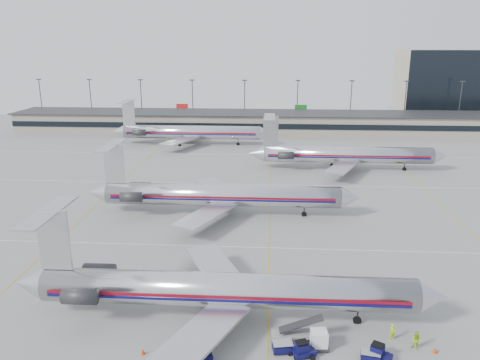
# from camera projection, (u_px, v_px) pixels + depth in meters

# --- Properties ---
(ground) EXTENTS (260.00, 260.00, 0.00)m
(ground) POSITION_uv_depth(u_px,v_px,m) (268.00, 283.00, 54.73)
(ground) COLOR gray
(ground) RESTS_ON ground
(apron_markings) EXTENTS (160.00, 0.15, 0.02)m
(apron_markings) POSITION_uv_depth(u_px,v_px,m) (269.00, 248.00, 64.31)
(apron_markings) COLOR silver
(apron_markings) RESTS_ON ground
(terminal) EXTENTS (162.00, 17.00, 6.25)m
(terminal) POSITION_uv_depth(u_px,v_px,m) (271.00, 122.00, 147.71)
(terminal) COLOR gray
(terminal) RESTS_ON ground
(light_mast_row) EXTENTS (163.60, 0.40, 15.28)m
(light_mast_row) POSITION_uv_depth(u_px,v_px,m) (271.00, 100.00, 159.63)
(light_mast_row) COLOR #38383D
(light_mast_row) RESTS_ON ground
(distant_building) EXTENTS (30.00, 20.00, 25.00)m
(distant_building) POSITION_uv_depth(u_px,v_px,m) (442.00, 85.00, 170.01)
(distant_building) COLOR tan
(distant_building) RESTS_ON ground
(jet_foreground) EXTENTS (43.75, 25.76, 11.45)m
(jet_foreground) POSITION_uv_depth(u_px,v_px,m) (218.00, 289.00, 46.89)
(jet_foreground) COLOR silver
(jet_foreground) RESTS_ON ground
(jet_second_row) EXTENTS (44.49, 26.20, 11.65)m
(jet_second_row) POSITION_uv_depth(u_px,v_px,m) (217.00, 195.00, 76.01)
(jet_second_row) COLOR silver
(jet_second_row) RESTS_ON ground
(jet_third_row) EXTENTS (43.59, 26.81, 11.92)m
(jet_third_row) POSITION_uv_depth(u_px,v_px,m) (343.00, 154.00, 103.36)
(jet_third_row) COLOR silver
(jet_third_row) RESTS_ON ground
(jet_back_row) EXTENTS (44.43, 27.33, 12.15)m
(jet_back_row) POSITION_uv_depth(u_px,v_px,m) (188.00, 132.00, 129.27)
(jet_back_row) COLOR silver
(jet_back_row) RESTS_ON ground
(tug_left) EXTENTS (2.65, 1.94, 1.94)m
(tug_left) POSITION_uv_depth(u_px,v_px,m) (197.00, 355.00, 40.82)
(tug_left) COLOR #0A0A38
(tug_left) RESTS_ON ground
(tug_center) EXTENTS (2.20, 1.62, 1.61)m
(tug_center) POSITION_uv_depth(u_px,v_px,m) (303.00, 350.00, 41.64)
(tug_center) COLOR #0A0A38
(tug_center) RESTS_ON ground
(tug_right) EXTENTS (2.22, 1.89, 1.62)m
(tug_right) POSITION_uv_depth(u_px,v_px,m) (379.00, 353.00, 41.29)
(tug_right) COLOR #0A0A38
(tug_right) RESTS_ON ground
(cart_inner) EXTENTS (1.97, 1.52, 1.01)m
(cart_inner) POSITION_uv_depth(u_px,v_px,m) (282.00, 347.00, 42.41)
(cart_inner) COLOR #0A0A38
(cart_inner) RESTS_ON ground
(cart_outer) EXTENTS (1.83, 1.41, 0.94)m
(cart_outer) POSITION_uv_depth(u_px,v_px,m) (370.00, 356.00, 41.24)
(cart_outer) COLOR #0A0A38
(cart_outer) RESTS_ON ground
(uld_container) EXTENTS (1.88, 1.62, 1.85)m
(uld_container) POSITION_uv_depth(u_px,v_px,m) (319.00, 340.00, 42.77)
(uld_container) COLOR #2D2D30
(uld_container) RESTS_ON ground
(belt_loader) EXTENTS (4.88, 1.90, 2.54)m
(belt_loader) POSITION_uv_depth(u_px,v_px,m) (294.00, 334.00, 44.05)
(belt_loader) COLOR gray
(belt_loader) RESTS_ON ground
(ramp_worker_near) EXTENTS (0.73, 0.63, 1.69)m
(ramp_worker_near) POSITION_uv_depth(u_px,v_px,m) (392.00, 332.00, 44.08)
(ramp_worker_near) COLOR #CCE615
(ramp_worker_near) RESTS_ON ground
(ramp_worker_far) EXTENTS (1.09, 1.00, 1.81)m
(ramp_worker_far) POSITION_uv_depth(u_px,v_px,m) (417.00, 341.00, 42.67)
(ramp_worker_far) COLOR #98D213
(ramp_worker_far) RESTS_ON ground
(cone_right) EXTENTS (0.51, 0.51, 0.59)m
(cone_right) POSITION_uv_depth(u_px,v_px,m) (435.00, 350.00, 42.35)
(cone_right) COLOR #E33E07
(cone_right) RESTS_ON ground
(cone_left) EXTENTS (0.48, 0.48, 0.59)m
(cone_left) POSITION_uv_depth(u_px,v_px,m) (143.00, 351.00, 42.17)
(cone_left) COLOR #E33E07
(cone_left) RESTS_ON ground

